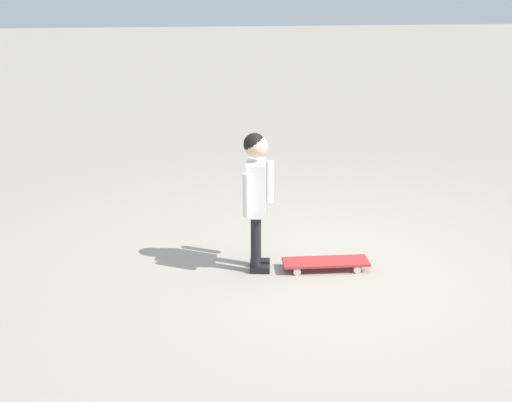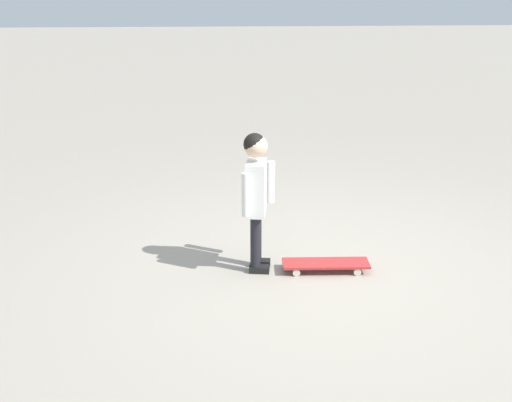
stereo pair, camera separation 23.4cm
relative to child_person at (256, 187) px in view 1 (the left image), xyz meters
name	(u,v)px [view 1 (the left image)]	position (x,y,z in m)	size (l,w,h in m)	color
ground_plane	(325,272)	(0.12, 0.51, -0.66)	(50.00, 50.00, 0.00)	#9E9384
child_person	(256,187)	(0.00, 0.00, 0.00)	(0.34, 0.26, 1.06)	black
skateboard	(326,262)	(0.08, 0.52, -0.60)	(0.22, 0.66, 0.07)	#B22D2D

